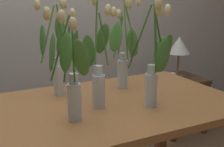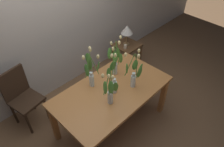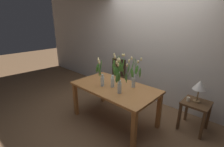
# 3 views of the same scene
# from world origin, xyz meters

# --- Properties ---
(dining_table) EXTENTS (1.60, 0.90, 0.74)m
(dining_table) POSITION_xyz_m (0.00, 0.00, 0.65)
(dining_table) COLOR #B7753D
(dining_table) RESTS_ON ground
(tulip_vase_0) EXTENTS (0.25, 0.24, 0.57)m
(tulip_vase_0) POSITION_xyz_m (-0.12, 0.27, 0.97)
(tulip_vase_0) COLOR silver
(tulip_vase_0) RESTS_ON dining_table
(tulip_vase_1) EXTENTS (0.18, 0.18, 0.59)m
(tulip_vase_1) POSITION_xyz_m (0.00, -0.02, 0.93)
(tulip_vase_1) COLOR silver
(tulip_vase_1) RESTS_ON dining_table
(tulip_vase_2) EXTENTS (0.28, 0.21, 0.57)m
(tulip_vase_2) POSITION_xyz_m (0.25, -0.16, 0.97)
(tulip_vase_2) COLOR silver
(tulip_vase_2) RESTS_ON dining_table
(tulip_vase_3) EXTENTS (0.19, 0.14, 0.53)m
(tulip_vase_3) POSITION_xyz_m (-0.20, -0.16, 0.95)
(tulip_vase_3) COLOR silver
(tulip_vase_3) RESTS_ON dining_table
(tulip_vase_4) EXTENTS (0.25, 0.24, 0.59)m
(tulip_vase_4) POSITION_xyz_m (0.28, 0.21, 0.97)
(tulip_vase_4) COLOR silver
(tulip_vase_4) RESTS_ON dining_table
(side_table) EXTENTS (0.44, 0.44, 0.55)m
(side_table) POSITION_xyz_m (1.23, 0.79, 0.43)
(side_table) COLOR brown
(side_table) RESTS_ON ground
(table_lamp) EXTENTS (0.22, 0.22, 0.40)m
(table_lamp) POSITION_xyz_m (1.22, 0.81, 0.86)
(table_lamp) COLOR olive
(table_lamp) RESTS_ON side_table
(pillar_candle) EXTENTS (0.06, 0.06, 0.07)m
(pillar_candle) POSITION_xyz_m (1.10, 0.73, 0.59)
(pillar_candle) COLOR beige
(pillar_candle) RESTS_ON side_table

